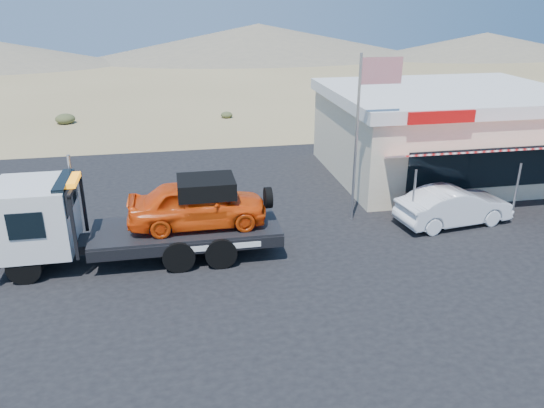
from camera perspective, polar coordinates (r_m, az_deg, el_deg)
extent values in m
plane|color=olive|center=(15.10, -3.13, -9.67)|extent=(120.00, 120.00, 0.00)
cube|color=black|center=(18.00, 1.90, -4.13)|extent=(32.00, 24.00, 0.02)
cylinder|color=black|center=(16.94, -25.09, -6.22)|extent=(0.98, 0.29, 0.98)
cylinder|color=black|center=(18.64, -23.78, -3.46)|extent=(0.98, 0.29, 0.98)
cylinder|color=black|center=(16.33, -10.00, -5.39)|extent=(0.98, 0.54, 0.98)
cylinder|color=black|center=(18.09, -10.15, -2.60)|extent=(0.98, 0.54, 0.98)
cylinder|color=black|center=(16.37, -5.55, -5.07)|extent=(0.98, 0.54, 0.98)
cylinder|color=black|center=(18.13, -6.15, -2.32)|extent=(0.98, 0.54, 0.98)
cube|color=black|center=(17.16, -12.72, -3.66)|extent=(8.01, 0.98, 0.29)
cube|color=silver|center=(17.26, -24.06, -1.24)|extent=(2.15, 2.29, 2.05)
cube|color=black|center=(16.82, -21.35, 1.11)|extent=(0.34, 1.95, 0.88)
cube|color=black|center=(17.02, -20.06, -1.12)|extent=(0.10, 2.15, 1.95)
cube|color=orange|center=(16.64, -20.55, 2.44)|extent=(0.24, 1.17, 0.15)
cube|color=black|center=(17.03, -9.19, -2.60)|extent=(5.86, 2.25, 0.15)
imported|color=#F3480C|center=(16.73, -8.02, 0.01)|extent=(4.30, 1.73, 1.46)
cube|color=black|center=(16.54, -7.11, 1.87)|extent=(1.76, 1.46, 0.54)
imported|color=silver|center=(20.21, 18.97, -0.21)|extent=(4.35, 2.02, 1.38)
cube|color=beige|center=(25.67, 17.90, 6.86)|extent=(10.00, 8.00, 3.40)
cube|color=white|center=(25.27, 18.41, 11.12)|extent=(10.40, 8.40, 0.50)
cube|color=red|center=(20.42, 17.80, 8.88)|extent=(2.60, 0.12, 0.45)
cube|color=black|center=(22.41, 22.55, 3.62)|extent=(7.00, 0.06, 1.60)
cube|color=red|center=(21.46, 24.15, 5.28)|extent=(9.00, 1.73, 0.61)
cylinder|color=#99999E|center=(19.24, 14.95, 0.46)|extent=(0.08, 0.08, 2.20)
cylinder|color=#99999E|center=(21.23, 24.76, 1.16)|extent=(0.08, 0.08, 2.20)
cylinder|color=#99999E|center=(19.03, 9.04, 6.74)|extent=(0.10, 0.10, 6.00)
cube|color=#B20C14|center=(18.83, 11.70, 13.87)|extent=(1.50, 0.02, 0.90)
ellipsoid|color=#434927|center=(37.14, -21.36, 8.59)|extent=(1.24, 1.24, 0.67)
ellipsoid|color=#434927|center=(36.43, -4.90, 9.57)|extent=(0.80, 0.80, 0.43)
cone|color=#726B59|center=(71.97, -1.46, 17.17)|extent=(44.00, 44.00, 4.20)
cone|color=#726B59|center=(78.94, 21.99, 15.65)|extent=(32.00, 32.00, 3.00)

